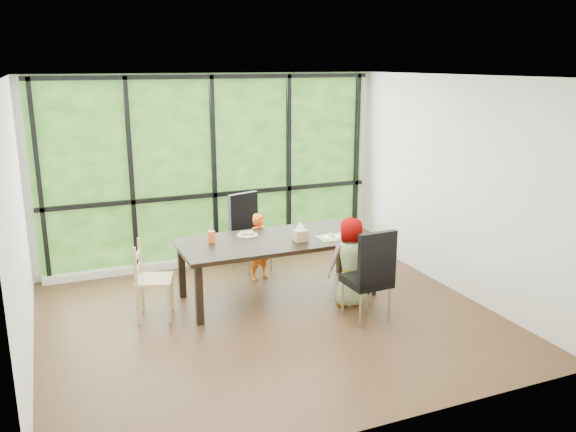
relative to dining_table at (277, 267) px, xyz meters
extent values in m
plane|color=black|center=(-0.33, -0.60, -0.38)|extent=(5.00, 5.00, 0.00)
plane|color=silver|center=(-0.33, 1.65, 0.98)|extent=(5.00, 0.00, 5.00)
cube|color=#1B4514|center=(-0.33, 1.63, 0.98)|extent=(4.80, 0.02, 2.65)
cube|color=silver|center=(-0.33, 1.55, -0.33)|extent=(4.80, 0.12, 0.10)
cube|color=black|center=(0.00, 0.00, 0.00)|extent=(2.51, 1.30, 0.75)
cube|color=black|center=(0.01, 1.00, 0.17)|extent=(0.57, 0.57, 1.08)
cube|color=black|center=(0.68, -1.01, 0.17)|extent=(0.48, 0.48, 1.08)
cube|color=tan|center=(-1.52, -0.04, 0.08)|extent=(0.50, 0.52, 0.90)
imported|color=orange|center=(0.00, 0.64, 0.08)|extent=(0.38, 0.31, 0.91)
imported|color=slate|center=(0.71, -0.59, 0.17)|extent=(0.58, 0.43, 1.08)
cube|color=tan|center=(0.66, -0.23, 0.38)|extent=(0.40, 0.30, 0.01)
cylinder|color=white|center=(-0.30, 0.26, 0.38)|extent=(0.26, 0.26, 0.02)
cylinder|color=white|center=(0.64, -0.21, 0.38)|extent=(0.21, 0.21, 0.01)
cylinder|color=orange|center=(-0.78, 0.17, 0.44)|extent=(0.09, 0.09, 0.14)
cylinder|color=#53D321|center=(0.97, -0.30, 0.43)|extent=(0.07, 0.07, 0.11)
cylinder|color=white|center=(1.08, 0.05, 0.42)|extent=(0.08, 0.08, 0.09)
cube|color=tan|center=(0.23, -0.19, 0.44)|extent=(0.16, 0.16, 0.13)
cylinder|color=white|center=(-0.78, 0.17, 0.55)|extent=(0.01, 0.04, 0.20)
cylinder|color=pink|center=(0.97, -0.30, 0.52)|extent=(0.01, 0.04, 0.20)
cone|color=white|center=(0.23, -0.19, 0.56)|extent=(0.12, 0.12, 0.11)
camera|label=1|loc=(-2.53, -6.38, 2.47)|focal=36.54mm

